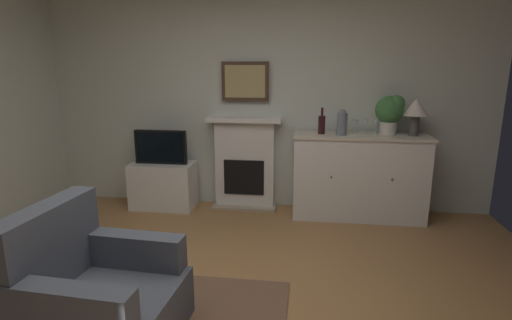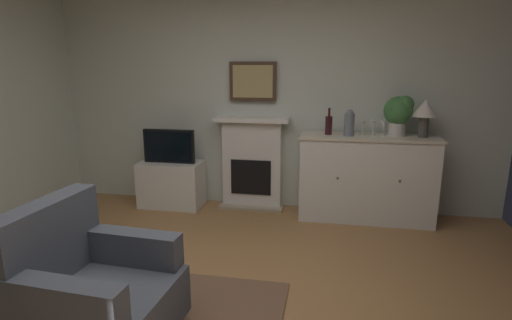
{
  "view_description": "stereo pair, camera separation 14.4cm",
  "coord_description": "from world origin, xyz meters",
  "px_view_note": "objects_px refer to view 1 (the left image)",
  "views": [
    {
      "loc": [
        0.55,
        -2.26,
        1.69
      ],
      "look_at": [
        0.16,
        0.62,
        1.0
      ],
      "focal_mm": 27.97,
      "sensor_mm": 36.0,
      "label": 1
    },
    {
      "loc": [
        0.69,
        -2.23,
        1.69
      ],
      "look_at": [
        0.16,
        0.62,
        1.0
      ],
      "focal_mm": 27.97,
      "sensor_mm": 36.0,
      "label": 2
    }
  ],
  "objects_px": {
    "tv_set": "(161,147)",
    "potted_plant_small": "(390,111)",
    "wine_glass_right": "(376,124)",
    "armchair": "(95,296)",
    "framed_picture": "(245,81)",
    "sideboard_cabinet": "(359,176)",
    "wine_bottle": "(322,124)",
    "fireplace_unit": "(245,163)",
    "tv_cabinet": "(164,185)",
    "vase_decorative": "(342,122)",
    "table_lamp": "(416,110)",
    "wine_glass_left": "(355,123)",
    "wine_glass_center": "(365,123)"
  },
  "relations": [
    {
      "from": "wine_glass_center",
      "to": "tv_set",
      "type": "height_order",
      "value": "wine_glass_center"
    },
    {
      "from": "fireplace_unit",
      "to": "sideboard_cabinet",
      "type": "distance_m",
      "value": 1.33
    },
    {
      "from": "wine_glass_center",
      "to": "armchair",
      "type": "height_order",
      "value": "wine_glass_center"
    },
    {
      "from": "sideboard_cabinet",
      "to": "armchair",
      "type": "xyz_separation_m",
      "value": [
        -1.78,
        -2.49,
        -0.1
      ]
    },
    {
      "from": "wine_glass_center",
      "to": "wine_glass_left",
      "type": "bearing_deg",
      "value": -172.84
    },
    {
      "from": "framed_picture",
      "to": "sideboard_cabinet",
      "type": "bearing_deg",
      "value": -9.57
    },
    {
      "from": "fireplace_unit",
      "to": "potted_plant_small",
      "type": "xyz_separation_m",
      "value": [
        1.62,
        -0.13,
        0.66
      ]
    },
    {
      "from": "table_lamp",
      "to": "potted_plant_small",
      "type": "xyz_separation_m",
      "value": [
        -0.25,
        0.05,
        -0.02
      ]
    },
    {
      "from": "tv_set",
      "to": "tv_cabinet",
      "type": "bearing_deg",
      "value": 90.0
    },
    {
      "from": "potted_plant_small",
      "to": "wine_glass_right",
      "type": "bearing_deg",
      "value": -169.7
    },
    {
      "from": "tv_cabinet",
      "to": "table_lamp",
      "type": "bearing_deg",
      "value": -0.3
    },
    {
      "from": "wine_bottle",
      "to": "wine_glass_right",
      "type": "bearing_deg",
      "value": 2.44
    },
    {
      "from": "wine_glass_right",
      "to": "armchair",
      "type": "height_order",
      "value": "wine_glass_right"
    },
    {
      "from": "framed_picture",
      "to": "armchair",
      "type": "xyz_separation_m",
      "value": [
        -0.46,
        -2.71,
        -1.13
      ]
    },
    {
      "from": "sideboard_cabinet",
      "to": "wine_bottle",
      "type": "bearing_deg",
      "value": -179.14
    },
    {
      "from": "wine_glass_right",
      "to": "potted_plant_small",
      "type": "relative_size",
      "value": 0.38
    },
    {
      "from": "tv_set",
      "to": "wine_glass_center",
      "type": "bearing_deg",
      "value": 0.65
    },
    {
      "from": "wine_glass_center",
      "to": "vase_decorative",
      "type": "height_order",
      "value": "vase_decorative"
    },
    {
      "from": "tv_set",
      "to": "fireplace_unit",
      "type": "bearing_deg",
      "value": 10.77
    },
    {
      "from": "wine_glass_right",
      "to": "tv_cabinet",
      "type": "relative_size",
      "value": 0.22
    },
    {
      "from": "tv_set",
      "to": "potted_plant_small",
      "type": "bearing_deg",
      "value": 1.18
    },
    {
      "from": "wine_glass_left",
      "to": "potted_plant_small",
      "type": "height_order",
      "value": "potted_plant_small"
    },
    {
      "from": "framed_picture",
      "to": "table_lamp",
      "type": "bearing_deg",
      "value": -6.8
    },
    {
      "from": "wine_bottle",
      "to": "armchair",
      "type": "bearing_deg",
      "value": -118.45
    },
    {
      "from": "framed_picture",
      "to": "vase_decorative",
      "type": "relative_size",
      "value": 1.96
    },
    {
      "from": "armchair",
      "to": "potted_plant_small",
      "type": "bearing_deg",
      "value": 50.7
    },
    {
      "from": "wine_bottle",
      "to": "wine_glass_right",
      "type": "relative_size",
      "value": 1.76
    },
    {
      "from": "sideboard_cabinet",
      "to": "potted_plant_small",
      "type": "distance_m",
      "value": 0.79
    },
    {
      "from": "framed_picture",
      "to": "table_lamp",
      "type": "distance_m",
      "value": 1.9
    },
    {
      "from": "table_lamp",
      "to": "wine_glass_right",
      "type": "relative_size",
      "value": 2.42
    },
    {
      "from": "sideboard_cabinet",
      "to": "table_lamp",
      "type": "distance_m",
      "value": 0.93
    },
    {
      "from": "wine_glass_left",
      "to": "wine_glass_center",
      "type": "xyz_separation_m",
      "value": [
        0.11,
        0.01,
        0.0
      ]
    },
    {
      "from": "wine_glass_left",
      "to": "tv_cabinet",
      "type": "relative_size",
      "value": 0.22
    },
    {
      "from": "sideboard_cabinet",
      "to": "wine_glass_right",
      "type": "relative_size",
      "value": 8.9
    },
    {
      "from": "wine_bottle",
      "to": "armchair",
      "type": "xyz_separation_m",
      "value": [
        -1.34,
        -2.48,
        -0.68
      ]
    },
    {
      "from": "wine_bottle",
      "to": "tv_cabinet",
      "type": "relative_size",
      "value": 0.39
    },
    {
      "from": "vase_decorative",
      "to": "potted_plant_small",
      "type": "relative_size",
      "value": 0.65
    },
    {
      "from": "framed_picture",
      "to": "tv_cabinet",
      "type": "relative_size",
      "value": 0.73
    },
    {
      "from": "table_lamp",
      "to": "wine_glass_left",
      "type": "xyz_separation_m",
      "value": [
        -0.62,
        0.0,
        -0.16
      ]
    },
    {
      "from": "framed_picture",
      "to": "sideboard_cabinet",
      "type": "xyz_separation_m",
      "value": [
        1.32,
        -0.22,
        -1.03
      ]
    },
    {
      "from": "framed_picture",
      "to": "wine_glass_right",
      "type": "distance_m",
      "value": 1.54
    },
    {
      "from": "sideboard_cabinet",
      "to": "wine_glass_right",
      "type": "bearing_deg",
      "value": 7.01
    },
    {
      "from": "table_lamp",
      "to": "tv_cabinet",
      "type": "xyz_separation_m",
      "value": [
        -2.84,
        0.02,
        -0.96
      ]
    },
    {
      "from": "vase_decorative",
      "to": "sideboard_cabinet",
      "type": "bearing_deg",
      "value": 13.04
    },
    {
      "from": "sideboard_cabinet",
      "to": "armchair",
      "type": "relative_size",
      "value": 1.6
    },
    {
      "from": "sideboard_cabinet",
      "to": "vase_decorative",
      "type": "relative_size",
      "value": 5.22
    },
    {
      "from": "table_lamp",
      "to": "tv_cabinet",
      "type": "bearing_deg",
      "value": 179.7
    },
    {
      "from": "wine_bottle",
      "to": "potted_plant_small",
      "type": "height_order",
      "value": "potted_plant_small"
    },
    {
      "from": "fireplace_unit",
      "to": "wine_glass_right",
      "type": "xyz_separation_m",
      "value": [
        1.47,
        -0.16,
        0.53
      ]
    },
    {
      "from": "wine_glass_right",
      "to": "vase_decorative",
      "type": "height_order",
      "value": "vase_decorative"
    }
  ]
}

